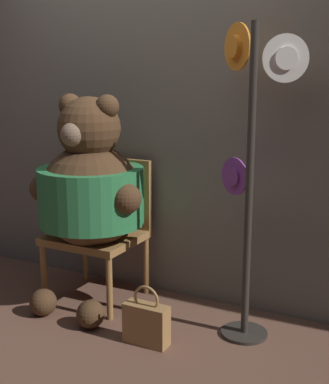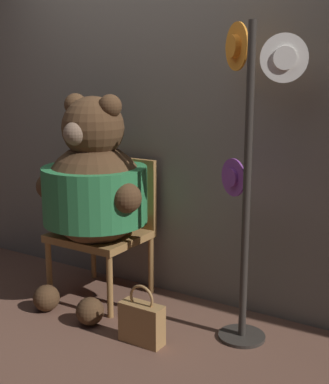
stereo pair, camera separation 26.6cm
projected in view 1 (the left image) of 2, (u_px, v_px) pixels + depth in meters
name	position (u px, v px, depth m)	size (l,w,h in m)	color
ground_plane	(109.00, 318.00, 3.44)	(14.00, 14.00, 0.00)	brown
wall_back	(153.00, 106.00, 3.68)	(8.00, 0.10, 2.64)	slate
chair	(102.00, 223.00, 3.71)	(0.59, 0.53, 0.96)	#9E703D
teddy_bear	(90.00, 189.00, 3.48)	(0.83, 0.74, 1.41)	#4C331E
hat_display_rack	(249.00, 162.00, 3.04)	(0.50, 0.34, 1.82)	#332D28
handbag_on_ground	(146.00, 323.00, 3.09)	(0.27, 0.11, 0.36)	#A87A47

